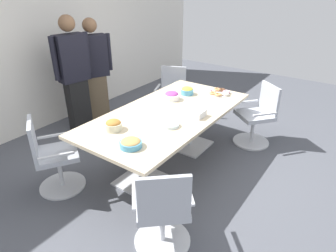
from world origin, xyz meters
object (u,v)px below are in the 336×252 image
(office_chair_0, at_px, (172,97))
(snack_bowl_chips_yellow, at_px, (187,91))
(person_standing_0, at_px, (74,75))
(napkin_pile, at_px, (196,113))
(snack_bowl_cookies, at_px, (131,143))
(donut_platter, at_px, (219,92))
(snack_bowl_pretzels, at_px, (113,125))
(plate_stack, at_px, (170,125))
(conference_table, at_px, (168,121))
(snack_bowl_candy_mix, at_px, (172,96))
(office_chair_1, at_px, (53,159))
(person_standing_1, at_px, (95,71))
(office_chair_3, at_px, (257,118))
(office_chair_2, at_px, (163,213))

(office_chair_0, bearing_deg, snack_bowl_chips_yellow, 117.16)
(person_standing_0, xyz_separation_m, snack_bowl_chips_yellow, (0.76, -1.55, -0.15))
(napkin_pile, bearing_deg, snack_bowl_cookies, 170.60)
(snack_bowl_cookies, bearing_deg, donut_platter, -1.10)
(snack_bowl_pretzels, bearing_deg, plate_stack, -47.01)
(conference_table, height_order, snack_bowl_candy_mix, snack_bowl_candy_mix)
(office_chair_0, height_order, napkin_pile, office_chair_0)
(office_chair_1, relative_size, snack_bowl_cookies, 4.00)
(office_chair_0, distance_m, snack_bowl_candy_mix, 1.08)
(person_standing_1, bearing_deg, donut_platter, 134.13)
(office_chair_0, height_order, donut_platter, office_chair_0)
(conference_table, distance_m, donut_platter, 1.01)
(office_chair_0, xyz_separation_m, plate_stack, (-1.52, -1.03, 0.36))
(conference_table, xyz_separation_m, snack_bowl_cookies, (-0.92, -0.19, 0.17))
(napkin_pile, bearing_deg, office_chair_1, 139.51)
(snack_bowl_pretzels, height_order, donut_platter, snack_bowl_pretzels)
(plate_stack, bearing_deg, snack_bowl_candy_mix, 33.72)
(snack_bowl_cookies, bearing_deg, person_standing_1, 56.33)
(office_chair_0, distance_m, office_chair_1, 2.43)
(office_chair_0, xyz_separation_m, person_standing_0, (-1.28, 0.92, 0.55))
(person_standing_0, distance_m, snack_bowl_cookies, 2.08)
(office_chair_1, xyz_separation_m, napkin_pile, (1.32, -1.12, 0.39))
(office_chair_3, bearing_deg, person_standing_0, 66.70)
(office_chair_2, bearing_deg, snack_bowl_chips_yellow, 74.38)
(snack_bowl_candy_mix, distance_m, napkin_pile, 0.64)
(snack_bowl_pretzels, bearing_deg, person_standing_0, 65.45)
(donut_platter, bearing_deg, person_standing_0, 118.51)
(napkin_pile, bearing_deg, conference_table, 104.40)
(donut_platter, bearing_deg, person_standing_1, 107.17)
(office_chair_2, relative_size, office_chair_3, 1.00)
(office_chair_1, height_order, office_chair_2, same)
(conference_table, height_order, person_standing_1, person_standing_1)
(snack_bowl_candy_mix, xyz_separation_m, napkin_pile, (-0.29, -0.57, -0.02))
(snack_bowl_pretzels, relative_size, plate_stack, 0.94)
(person_standing_0, xyz_separation_m, plate_stack, (-0.24, -1.95, -0.19))
(office_chair_1, height_order, snack_bowl_pretzels, office_chair_1)
(donut_platter, height_order, plate_stack, donut_platter)
(snack_bowl_pretzels, distance_m, snack_bowl_candy_mix, 1.13)
(plate_stack, bearing_deg, snack_bowl_pretzels, 132.99)
(office_chair_0, xyz_separation_m, office_chair_2, (-2.40, -1.56, 0.00))
(office_chair_3, distance_m, person_standing_1, 2.69)
(office_chair_0, bearing_deg, napkin_pile, 112.30)
(office_chair_2, distance_m, snack_bowl_cookies, 0.76)
(person_standing_1, relative_size, donut_platter, 5.46)
(office_chair_3, bearing_deg, snack_bowl_cookies, 113.97)
(person_standing_0, bearing_deg, office_chair_0, 153.05)
(snack_bowl_candy_mix, relative_size, snack_bowl_cookies, 0.94)
(plate_stack, bearing_deg, person_standing_0, 83.00)
(office_chair_1, height_order, napkin_pile, office_chair_1)
(snack_bowl_cookies, height_order, napkin_pile, snack_bowl_cookies)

